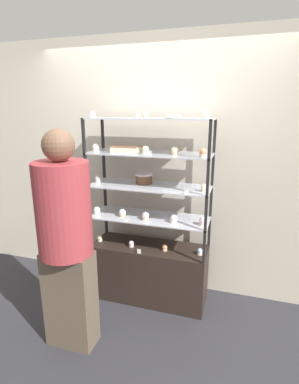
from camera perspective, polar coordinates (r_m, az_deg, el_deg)
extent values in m
plane|color=#2D2D33|center=(3.32, 0.00, -19.28)|extent=(20.00, 20.00, 0.00)
cube|color=beige|center=(3.12, 1.94, 4.51)|extent=(8.00, 0.05, 2.60)
cube|color=black|center=(3.16, 0.00, -14.96)|extent=(1.14, 0.41, 0.58)
cube|color=black|center=(3.32, -8.26, -5.08)|extent=(0.02, 0.02, 0.31)
cube|color=black|center=(3.04, 11.33, -7.28)|extent=(0.02, 0.02, 0.31)
cube|color=black|center=(3.01, -11.43, -7.49)|extent=(0.02, 0.02, 0.31)
cube|color=black|center=(2.69, 10.37, -10.34)|extent=(0.02, 0.02, 0.31)
cube|color=#B7BCC6|center=(2.91, 0.00, -4.83)|extent=(1.14, 0.41, 0.01)
cube|color=black|center=(3.23, -8.47, 0.08)|extent=(0.02, 0.02, 0.31)
cube|color=black|center=(2.93, 11.64, -1.68)|extent=(0.02, 0.02, 0.31)
cube|color=black|center=(2.90, -11.76, -1.85)|extent=(0.02, 0.02, 0.31)
cube|color=black|center=(2.57, 10.70, -4.10)|extent=(0.02, 0.02, 0.31)
cube|color=#B7BCC6|center=(2.82, 0.00, 1.10)|extent=(1.14, 0.41, 0.01)
cube|color=black|center=(3.16, -8.69, 5.50)|extent=(0.02, 0.02, 0.31)
cube|color=black|center=(2.86, 11.98, 4.28)|extent=(0.02, 0.02, 0.31)
cube|color=black|center=(2.83, -12.10, 4.16)|extent=(0.02, 0.02, 0.31)
cube|color=black|center=(2.48, 11.06, 2.66)|extent=(0.02, 0.02, 0.31)
cube|color=#B7BCC6|center=(2.76, 0.00, 7.35)|extent=(1.14, 0.41, 0.01)
cube|color=black|center=(3.12, -8.93, 11.11)|extent=(0.02, 0.02, 0.31)
cube|color=black|center=(2.82, 12.34, 10.48)|extent=(0.02, 0.02, 0.31)
cube|color=black|center=(2.79, -12.46, 10.42)|extent=(0.02, 0.02, 0.31)
cube|color=black|center=(2.43, 11.44, 9.79)|extent=(0.02, 0.02, 0.31)
cube|color=#B7BCC6|center=(2.73, 0.00, 13.81)|extent=(1.14, 0.41, 0.01)
cylinder|color=brown|center=(2.89, -1.07, 2.44)|extent=(0.16, 0.16, 0.08)
cylinder|color=silver|center=(2.88, -1.07, 3.38)|extent=(0.17, 0.17, 0.01)
cube|color=beige|center=(2.78, -4.52, 8.04)|extent=(0.25, 0.15, 0.05)
cube|color=#8C5B42|center=(2.78, -4.53, 8.65)|extent=(0.26, 0.15, 0.01)
cylinder|color=beige|center=(3.17, -9.42, -9.00)|extent=(0.05, 0.05, 0.02)
sphere|color=#F4EAB2|center=(3.16, -9.44, -8.57)|extent=(0.05, 0.05, 0.05)
cylinder|color=white|center=(3.01, -3.48, -10.15)|extent=(0.05, 0.05, 0.02)
sphere|color=silver|center=(3.00, -3.49, -9.71)|extent=(0.05, 0.05, 0.05)
cylinder|color=#CCB28C|center=(2.93, 2.92, -10.87)|extent=(0.05, 0.05, 0.02)
sphere|color=#E5996B|center=(2.92, 2.92, -10.42)|extent=(0.05, 0.05, 0.05)
cylinder|color=white|center=(2.90, 9.54, -11.45)|extent=(0.05, 0.05, 0.02)
sphere|color=silver|center=(2.89, 9.56, -10.99)|extent=(0.05, 0.05, 0.05)
cube|color=white|center=(2.87, -2.01, -11.23)|extent=(0.04, 0.00, 0.04)
cylinder|color=beige|center=(3.01, -9.98, -3.96)|extent=(0.06, 0.06, 0.03)
sphere|color=white|center=(3.00, -10.00, -3.39)|extent=(0.07, 0.07, 0.07)
cylinder|color=#CCB28C|center=(2.91, -5.18, -4.46)|extent=(0.06, 0.06, 0.03)
sphere|color=white|center=(2.90, -5.19, -3.88)|extent=(0.07, 0.07, 0.07)
cylinder|color=#CCB28C|center=(2.82, -0.78, -5.08)|extent=(0.06, 0.06, 0.03)
sphere|color=silver|center=(2.81, -0.78, -4.48)|extent=(0.07, 0.07, 0.07)
cylinder|color=white|center=(2.76, 4.63, -5.62)|extent=(0.06, 0.06, 0.03)
sphere|color=white|center=(2.75, 4.65, -5.01)|extent=(0.07, 0.07, 0.07)
cylinder|color=beige|center=(2.73, 10.10, -6.01)|extent=(0.06, 0.06, 0.03)
sphere|color=silver|center=(2.72, 10.13, -5.39)|extent=(0.07, 0.07, 0.07)
cube|color=white|center=(2.79, -4.55, -5.15)|extent=(0.04, 0.00, 0.04)
cylinder|color=beige|center=(2.97, -9.82, 2.02)|extent=(0.05, 0.05, 0.03)
sphere|color=silver|center=(2.96, -9.85, 2.57)|extent=(0.05, 0.05, 0.05)
cylinder|color=beige|center=(2.65, 10.24, 0.39)|extent=(0.05, 0.05, 0.03)
sphere|color=#F4EAB2|center=(2.64, 10.27, 1.00)|extent=(0.05, 0.05, 0.05)
cube|color=white|center=(2.55, 7.09, 0.07)|extent=(0.04, 0.00, 0.04)
cylinder|color=beige|center=(2.91, -10.14, 7.92)|extent=(0.06, 0.06, 0.03)
sphere|color=white|center=(2.91, -10.17, 8.51)|extent=(0.06, 0.06, 0.06)
cylinder|color=white|center=(2.66, -0.79, 7.46)|extent=(0.06, 0.06, 0.03)
sphere|color=#F4EAB2|center=(2.65, -0.79, 8.11)|extent=(0.06, 0.06, 0.06)
cylinder|color=#CCB28C|center=(2.65, 4.83, 7.39)|extent=(0.06, 0.06, 0.03)
sphere|color=#F4EAB2|center=(2.65, 4.85, 8.03)|extent=(0.06, 0.06, 0.06)
cylinder|color=beige|center=(2.55, 10.14, 6.87)|extent=(0.06, 0.06, 0.03)
sphere|color=#E5996B|center=(2.54, 10.17, 7.54)|extent=(0.06, 0.06, 0.06)
cube|color=white|center=(2.56, -0.04, 7.37)|extent=(0.04, 0.00, 0.04)
cylinder|color=white|center=(2.83, -10.82, 13.96)|extent=(0.05, 0.05, 0.02)
sphere|color=silver|center=(2.83, -10.85, 14.49)|extent=(0.05, 0.05, 0.05)
cylinder|color=#CCB28C|center=(2.67, -0.77, 14.15)|extent=(0.05, 0.05, 0.02)
sphere|color=silver|center=(2.67, -0.77, 14.71)|extent=(0.05, 0.05, 0.05)
cylinder|color=beige|center=(2.59, 10.82, 13.85)|extent=(0.05, 0.05, 0.02)
sphere|color=white|center=(2.59, 10.85, 14.42)|extent=(0.05, 0.05, 0.05)
cube|color=white|center=(2.57, -2.20, 14.32)|extent=(0.04, 0.00, 0.04)
torus|color=#EFE5CC|center=(2.64, 4.48, 14.19)|extent=(0.14, 0.14, 0.03)
cube|color=brown|center=(2.66, -14.79, -19.05)|extent=(0.39, 0.22, 0.82)
cylinder|color=#993338|center=(2.32, -16.08, -3.17)|extent=(0.41, 0.41, 0.71)
sphere|color=brown|center=(2.22, -16.99, 8.49)|extent=(0.23, 0.23, 0.23)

